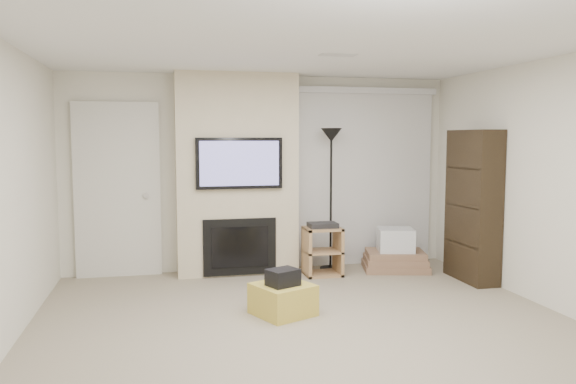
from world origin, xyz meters
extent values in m
cube|color=gray|center=(0.00, 0.00, 0.00)|extent=(5.00, 5.50, 0.00)
cube|color=white|center=(0.00, 0.00, 2.50)|extent=(5.00, 5.50, 0.00)
cube|color=white|center=(0.00, 2.75, 1.25)|extent=(5.00, 0.00, 2.50)
cube|color=white|center=(0.00, -2.75, 1.25)|extent=(5.00, 0.00, 2.50)
cube|color=silver|center=(0.40, 0.80, 2.50)|extent=(0.35, 0.18, 0.01)
cube|color=gold|center=(-0.15, 0.76, 0.15)|extent=(0.66, 0.66, 0.30)
cube|color=black|center=(-0.16, 0.71, 0.38)|extent=(0.35, 0.32, 0.16)
cube|color=beige|center=(-0.35, 2.55, 1.25)|extent=(1.50, 0.40, 2.50)
cube|color=black|center=(-0.35, 2.32, 1.40)|extent=(1.05, 0.06, 0.62)
cube|color=#575589|center=(-0.35, 2.29, 1.40)|extent=(0.96, 0.00, 0.54)
cube|color=black|center=(-0.35, 2.34, 0.37)|extent=(0.90, 0.04, 0.70)
cube|color=black|center=(-0.35, 2.32, 0.37)|extent=(0.70, 0.02, 0.50)
cube|color=silver|center=(-1.80, 2.71, 1.07)|extent=(1.02, 0.08, 2.14)
cube|color=beige|center=(-1.80, 2.72, 1.02)|extent=(0.90, 0.05, 2.05)
cylinder|color=silver|center=(-1.46, 2.67, 1.00)|extent=(0.07, 0.06, 0.07)
cube|color=silver|center=(1.40, 2.69, 2.33)|extent=(1.98, 0.10, 0.08)
cube|color=silver|center=(1.40, 2.70, 1.15)|extent=(1.90, 0.03, 2.29)
cylinder|color=black|center=(0.85, 2.44, 0.01)|extent=(0.27, 0.27, 0.03)
cylinder|color=black|center=(0.85, 2.44, 0.87)|extent=(0.03, 0.03, 1.70)
cone|color=black|center=(0.85, 2.44, 1.74)|extent=(0.27, 0.27, 0.17)
cube|color=tan|center=(0.46, 2.19, 0.30)|extent=(0.04, 0.38, 0.60)
cube|color=tan|center=(0.87, 2.19, 0.30)|extent=(0.04, 0.38, 0.60)
cube|color=tan|center=(0.67, 2.19, 0.01)|extent=(0.45, 0.38, 0.03)
cube|color=tan|center=(0.67, 2.19, 0.30)|extent=(0.45, 0.38, 0.03)
cube|color=tan|center=(0.67, 2.19, 0.58)|extent=(0.45, 0.38, 0.03)
cube|color=black|center=(0.67, 2.19, 0.63)|extent=(0.35, 0.25, 0.06)
cube|color=#8F6A51|center=(1.66, 2.24, 0.04)|extent=(0.93, 0.79, 0.09)
cube|color=#8F6A51|center=(1.66, 2.24, 0.13)|extent=(0.89, 0.74, 0.08)
cube|color=#8F6A51|center=(1.66, 2.24, 0.21)|extent=(0.84, 0.69, 0.08)
cube|color=silver|center=(1.66, 2.24, 0.39)|extent=(0.53, 0.49, 0.30)
cube|color=black|center=(2.34, 1.55, 0.90)|extent=(0.30, 0.80, 1.80)
cube|color=black|center=(2.32, 1.55, 0.45)|extent=(0.26, 0.72, 0.02)
cube|color=black|center=(2.32, 1.55, 0.90)|extent=(0.26, 0.72, 0.02)
cube|color=black|center=(2.32, 1.55, 1.35)|extent=(0.26, 0.72, 0.02)
camera|label=1|loc=(-1.28, -4.42, 1.71)|focal=35.00mm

